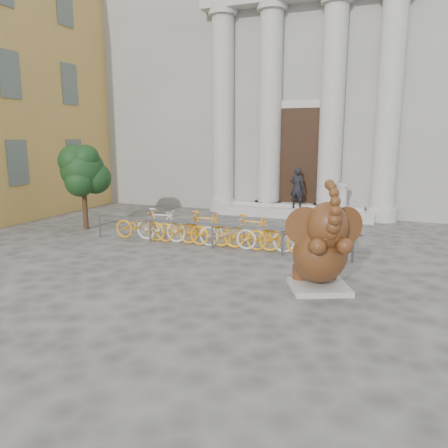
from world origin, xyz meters
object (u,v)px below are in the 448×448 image
at_px(tree, 83,171).
at_px(pedestrian, 297,188).
at_px(bike_rack, 215,229).
at_px(elephant_statue, 321,251).

height_order(tree, pedestrian, tree).
xyz_separation_m(bike_rack, pedestrian, (1.19, 5.47, 0.66)).
bearing_deg(pedestrian, elephant_statue, 115.34).
distance_m(tree, pedestrian, 7.90).
height_order(bike_rack, pedestrian, pedestrian).
relative_size(elephant_statue, pedestrian, 1.43).
bearing_deg(elephant_statue, bike_rack, 118.64).
xyz_separation_m(elephant_statue, bike_rack, (-3.38, 2.62, -0.33)).
bearing_deg(bike_rack, pedestrian, 77.76).
bearing_deg(elephant_statue, pedestrian, 81.58).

